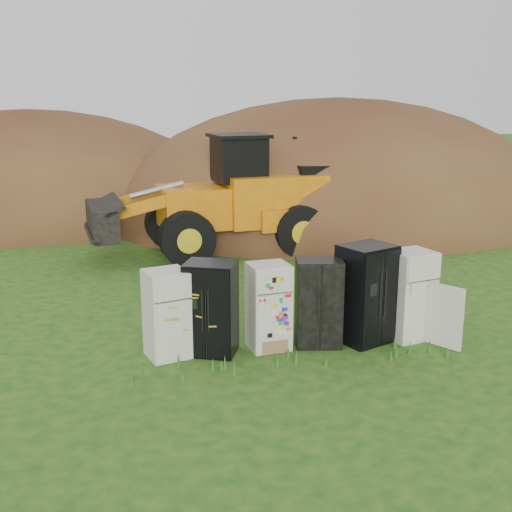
{
  "coord_description": "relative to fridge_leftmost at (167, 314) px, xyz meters",
  "views": [
    {
      "loc": [
        -3.02,
        -10.98,
        4.63
      ],
      "look_at": [
        -0.34,
        2.0,
        1.28
      ],
      "focal_mm": 45.0,
      "sensor_mm": 36.0,
      "label": 1
    }
  ],
  "objects": [
    {
      "name": "fridge_black_side",
      "position": [
        0.8,
        0.01,
        0.05
      ],
      "size": [
        1.09,
        0.99,
        1.71
      ],
      "primitive_type": null,
      "rotation": [
        0.0,
        0.0,
        -0.39
      ],
      "color": "black",
      "rests_on": "ground"
    },
    {
      "name": "fridge_dark_mid",
      "position": [
        2.84,
        0.02,
        0.03
      ],
      "size": [
        0.97,
        0.84,
        1.66
      ],
      "primitive_type": null,
      "rotation": [
        0.0,
        0.0,
        -0.19
      ],
      "color": "black",
      "rests_on": "ground"
    },
    {
      "name": "ground",
      "position": [
        2.39,
        0.01,
        -0.81
      ],
      "size": [
        120.0,
        120.0,
        0.0
      ],
      "primitive_type": "plane",
      "color": "#1A4913",
      "rests_on": "ground"
    },
    {
      "name": "fridge_sticker",
      "position": [
        1.88,
        0.03,
        0.01
      ],
      "size": [
        0.8,
        0.75,
        1.62
      ],
      "primitive_type": null,
      "rotation": [
        0.0,
        0.0,
        0.12
      ],
      "color": "silver",
      "rests_on": "ground"
    },
    {
      "name": "wheel_loader",
      "position": [
        1.82,
        7.53,
        0.95
      ],
      "size": [
        7.56,
        3.82,
        3.51
      ],
      "primitive_type": null,
      "rotation": [
        0.0,
        0.0,
        0.12
      ],
      "color": "orange",
      "rests_on": "ground"
    },
    {
      "name": "dirt_mound_right",
      "position": [
        7.25,
        12.12,
        -0.81
      ],
      "size": [
        17.21,
        12.62,
        9.05
      ],
      "primitive_type": "ellipsoid",
      "color": "#4A2517",
      "rests_on": "ground"
    },
    {
      "name": "fridge_leftmost",
      "position": [
        0.0,
        0.0,
        0.0
      ],
      "size": [
        0.87,
        0.85,
        1.61
      ],
      "primitive_type": null,
      "rotation": [
        0.0,
        0.0,
        0.28
      ],
      "color": "beige",
      "rests_on": "ground"
    },
    {
      "name": "fridge_black_right",
      "position": [
        3.76,
        -0.01,
        0.14
      ],
      "size": [
        1.18,
        1.1,
        1.9
      ],
      "primitive_type": null,
      "rotation": [
        0.0,
        0.0,
        0.41
      ],
      "color": "black",
      "rests_on": "ground"
    },
    {
      "name": "dirt_mound_left",
      "position": [
        -4.17,
        15.24,
        -0.81
      ],
      "size": [
        15.44,
        11.58,
        8.18
      ],
      "primitive_type": "ellipsoid",
      "color": "#4A2517",
      "rests_on": "ground"
    },
    {
      "name": "fridge_open_door",
      "position": [
        4.66,
        -0.01,
        0.06
      ],
      "size": [
        0.94,
        0.89,
        1.74
      ],
      "primitive_type": null,
      "rotation": [
        0.0,
        0.0,
        0.24
      ],
      "color": "beige",
      "rests_on": "ground"
    }
  ]
}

